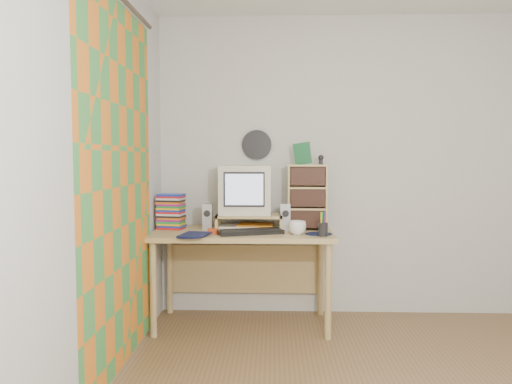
# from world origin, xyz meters

# --- Properties ---
(back_wall) EXTENTS (3.50, 0.00, 3.50)m
(back_wall) POSITION_xyz_m (0.00, 1.75, 1.25)
(back_wall) COLOR silver
(back_wall) RESTS_ON floor
(left_wall) EXTENTS (0.00, 3.50, 3.50)m
(left_wall) POSITION_xyz_m (-1.75, 0.00, 1.25)
(left_wall) COLOR silver
(left_wall) RESTS_ON floor
(curtain) EXTENTS (0.00, 2.20, 2.20)m
(curtain) POSITION_xyz_m (-1.71, 0.48, 1.15)
(curtain) COLOR orange
(curtain) RESTS_ON left_wall
(wall_disc) EXTENTS (0.25, 0.02, 0.25)m
(wall_disc) POSITION_xyz_m (-0.93, 1.73, 1.43)
(wall_disc) COLOR black
(wall_disc) RESTS_ON back_wall
(desk) EXTENTS (1.40, 0.70, 0.75)m
(desk) POSITION_xyz_m (-1.03, 1.44, 0.62)
(desk) COLOR tan
(desk) RESTS_ON floor
(monitor_riser) EXTENTS (0.52, 0.30, 0.12)m
(monitor_riser) POSITION_xyz_m (-0.98, 1.48, 0.84)
(monitor_riser) COLOR tan
(monitor_riser) RESTS_ON desk
(crt_monitor) EXTENTS (0.41, 0.41, 0.39)m
(crt_monitor) POSITION_xyz_m (-1.02, 1.53, 1.06)
(crt_monitor) COLOR silver
(crt_monitor) RESTS_ON monitor_riser
(speaker_left) EXTENTS (0.08, 0.08, 0.21)m
(speaker_left) POSITION_xyz_m (-1.31, 1.44, 0.85)
(speaker_left) COLOR #B5B5BA
(speaker_left) RESTS_ON desk
(speaker_right) EXTENTS (0.08, 0.08, 0.21)m
(speaker_right) POSITION_xyz_m (-0.69, 1.44, 0.85)
(speaker_right) COLOR #B5B5BA
(speaker_right) RESTS_ON desk
(keyboard) EXTENTS (0.51, 0.30, 0.03)m
(keyboard) POSITION_xyz_m (-0.96, 1.23, 0.77)
(keyboard) COLOR black
(keyboard) RESTS_ON desk
(dvd_stack) EXTENTS (0.22, 0.17, 0.28)m
(dvd_stack) POSITION_xyz_m (-1.61, 1.49, 0.89)
(dvd_stack) COLOR brown
(dvd_stack) RESTS_ON desk
(cd_rack) EXTENTS (0.32, 0.18, 0.52)m
(cd_rack) POSITION_xyz_m (-0.52, 1.49, 1.01)
(cd_rack) COLOR tan
(cd_rack) RESTS_ON desk
(mug) EXTENTS (0.14, 0.14, 0.10)m
(mug) POSITION_xyz_m (-0.61, 1.22, 0.80)
(mug) COLOR white
(mug) RESTS_ON desk
(diary) EXTENTS (0.26, 0.21, 0.05)m
(diary) POSITION_xyz_m (-1.45, 1.11, 0.77)
(diary) COLOR #10153C
(diary) RESTS_ON desk
(mousepad) EXTENTS (0.21, 0.21, 0.00)m
(mousepad) POSITION_xyz_m (-0.45, 1.24, 0.75)
(mousepad) COLOR #101338
(mousepad) RESTS_ON desk
(pen_cup) EXTENTS (0.08, 0.08, 0.14)m
(pen_cup) POSITION_xyz_m (-0.43, 1.14, 0.82)
(pen_cup) COLOR black
(pen_cup) RESTS_ON desk
(papers) EXTENTS (0.34, 0.26, 0.04)m
(papers) POSITION_xyz_m (-1.01, 1.51, 0.77)
(papers) COLOR white
(papers) RESTS_ON desk
(red_box) EXTENTS (0.08, 0.05, 0.04)m
(red_box) POSITION_xyz_m (-1.25, 1.25, 0.77)
(red_box) COLOR red
(red_box) RESTS_ON desk
(game_box) EXTENTS (0.14, 0.07, 0.17)m
(game_box) POSITION_xyz_m (-0.56, 1.50, 1.35)
(game_box) COLOR #1B6137
(game_box) RESTS_ON cd_rack
(webcam) EXTENTS (0.05, 0.05, 0.08)m
(webcam) POSITION_xyz_m (-0.42, 1.46, 1.31)
(webcam) COLOR black
(webcam) RESTS_ON cd_rack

